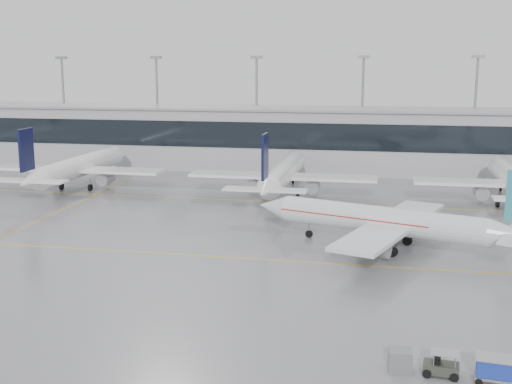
% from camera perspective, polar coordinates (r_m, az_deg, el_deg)
% --- Properties ---
extents(ground, '(320.00, 320.00, 0.00)m').
position_cam_1_polar(ground, '(70.26, -1.92, -5.87)').
color(ground, gray).
rests_on(ground, ground).
extents(taxi_line_main, '(120.00, 0.25, 0.01)m').
position_cam_1_polar(taxi_line_main, '(70.26, -1.92, -5.87)').
color(taxi_line_main, gold).
rests_on(taxi_line_main, ground).
extents(taxi_line_north, '(120.00, 0.25, 0.01)m').
position_cam_1_polar(taxi_line_north, '(98.79, 2.04, -0.86)').
color(taxi_line_north, gold).
rests_on(taxi_line_north, ground).
extents(taxi_line_cross, '(0.25, 60.00, 0.01)m').
position_cam_1_polar(taxi_line_cross, '(94.58, -17.76, -1.94)').
color(taxi_line_cross, gold).
rests_on(taxi_line_cross, ground).
extents(terminal, '(180.00, 15.00, 12.00)m').
position_cam_1_polar(terminal, '(129.14, 4.34, 4.66)').
color(terminal, '#A0A0A4').
rests_on(terminal, ground).
extents(terminal_glass, '(180.00, 0.20, 5.00)m').
position_cam_1_polar(terminal_glass, '(121.53, 3.92, 4.97)').
color(terminal_glass, black).
rests_on(terminal_glass, ground).
extents(terminal_roof, '(182.00, 16.00, 0.40)m').
position_cam_1_polar(terminal_roof, '(128.59, 4.38, 7.40)').
color(terminal_roof, gray).
rests_on(terminal_roof, ground).
extents(light_masts, '(156.40, 1.00, 22.60)m').
position_cam_1_polar(light_masts, '(134.47, 4.70, 8.05)').
color(light_masts, gray).
rests_on(light_masts, ground).
extents(air_canada_jet, '(32.61, 26.03, 10.20)m').
position_cam_1_polar(air_canada_jet, '(74.15, 11.92, -2.64)').
color(air_canada_jet, silver).
rests_on(air_canada_jet, ground).
extents(parked_jet_b, '(29.64, 36.96, 11.72)m').
position_cam_1_polar(parked_jet_b, '(112.43, -15.54, 2.13)').
color(parked_jet_b, white).
rests_on(parked_jet_b, ground).
extents(parked_jet_c, '(29.64, 36.96, 11.72)m').
position_cam_1_polar(parked_jet_c, '(101.68, 2.38, 1.61)').
color(parked_jet_c, white).
rests_on(parked_jet_c, ground).
extents(baggage_tug, '(3.59, 1.72, 1.72)m').
position_cam_1_polar(baggage_tug, '(46.53, 16.13, -14.73)').
color(baggage_tug, '#31362C').
rests_on(baggage_tug, ground).
extents(baggage_cart, '(3.09, 1.95, 1.81)m').
position_cam_1_polar(baggage_cart, '(46.46, 20.74, -14.46)').
color(baggage_cart, gray).
rests_on(baggage_cart, ground).
extents(gse_unit, '(1.62, 1.51, 1.55)m').
position_cam_1_polar(gse_unit, '(46.40, 12.68, -14.39)').
color(gse_unit, slate).
rests_on(gse_unit, ground).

